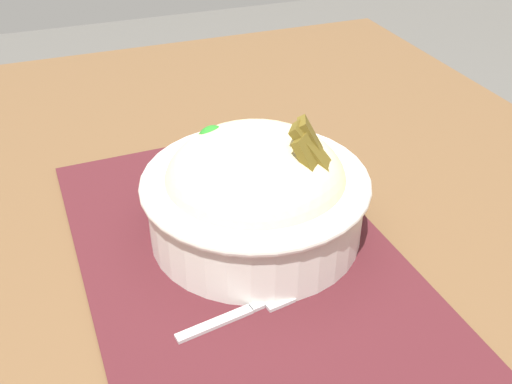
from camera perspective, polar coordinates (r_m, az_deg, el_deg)
The scene contains 4 objects.
table at distance 0.63m, azimuth -3.16°, elevation -9.06°, with size 1.13×0.97×0.72m.
placemat at distance 0.57m, azimuth -1.62°, elevation -6.14°, with size 0.46×0.29×0.00m, color #47191E.
bowl at distance 0.56m, azimuth 0.01°, elevation -0.00°, with size 0.24×0.24×0.13m.
fork at distance 0.51m, azimuth -0.13°, elevation -10.98°, with size 0.04×0.13×0.00m.
Camera 1 is at (0.44, -0.13, 1.09)m, focal length 41.70 mm.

